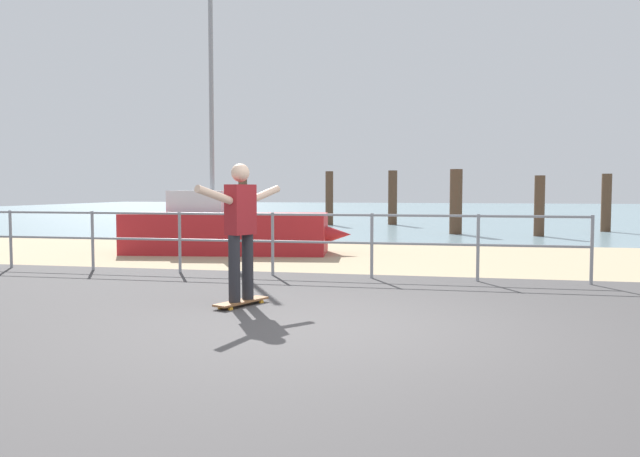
{
  "coord_description": "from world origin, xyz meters",
  "views": [
    {
      "loc": [
        1.0,
        -6.23,
        1.42
      ],
      "look_at": [
        -0.74,
        2.0,
        0.9
      ],
      "focal_mm": 35.23,
      "sensor_mm": 36.0,
      "label": 1
    }
  ],
  "objects": [
    {
      "name": "railing_fence",
      "position": [
        -2.69,
        3.6,
        0.7
      ],
      "size": [
        11.46,
        0.05,
        1.05
      ],
      "color": "gray",
      "rests_on": "ground"
    },
    {
      "name": "groyne_post_4",
      "position": [
        3.55,
        13.57,
        0.92
      ],
      "size": [
        0.31,
        0.31,
        1.85
      ],
      "primitive_type": "cylinder",
      "color": "#513826",
      "rests_on": "ground"
    },
    {
      "name": "ground_plane",
      "position": [
        0.0,
        -1.0,
        0.0
      ],
      "size": [
        24.0,
        10.0,
        0.04
      ],
      "primitive_type": "cube",
      "color": "#474444",
      "rests_on": "ground"
    },
    {
      "name": "groyne_post_2",
      "position": [
        -1.35,
        18.91,
        1.09
      ],
      "size": [
        0.36,
        0.36,
        2.18
      ],
      "primitive_type": "cylinder",
      "color": "#513826",
      "rests_on": "ground"
    },
    {
      "name": "groyne_post_3",
      "position": [
        1.1,
        14.01,
        1.03
      ],
      "size": [
        0.39,
        0.39,
        2.06
      ],
      "primitive_type": "cylinder",
      "color": "#513826",
      "rests_on": "ground"
    },
    {
      "name": "skateboard",
      "position": [
        -1.49,
        0.92,
        0.07
      ],
      "size": [
        0.49,
        0.82,
        0.08
      ],
      "color": "brown",
      "rests_on": "ground"
    },
    {
      "name": "beach_strip",
      "position": [
        0.0,
        7.0,
        0.0
      ],
      "size": [
        24.0,
        6.0,
        0.04
      ],
      "primitive_type": "cube",
      "color": "tan",
      "rests_on": "ground"
    },
    {
      "name": "groyne_post_1",
      "position": [
        -3.81,
        18.27,
        1.07
      ],
      "size": [
        0.31,
        0.31,
        2.15
      ],
      "primitive_type": "cylinder",
      "color": "#513826",
      "rests_on": "ground"
    },
    {
      "name": "groyne_post_5",
      "position": [
        6.0,
        16.17,
        0.97
      ],
      "size": [
        0.32,
        0.32,
        1.95
      ],
      "primitive_type": "cylinder",
      "color": "#513826",
      "rests_on": "ground"
    },
    {
      "name": "sea_surface",
      "position": [
        0.0,
        35.0,
        0.0
      ],
      "size": [
        72.0,
        50.0,
        0.04
      ],
      "primitive_type": "cube",
      "color": "#75939E",
      "rests_on": "ground"
    },
    {
      "name": "groyne_post_0",
      "position": [
        -6.26,
        14.89,
        0.95
      ],
      "size": [
        0.31,
        0.31,
        1.9
      ],
      "primitive_type": "cylinder",
      "color": "#513826",
      "rests_on": "ground"
    },
    {
      "name": "skateboarder",
      "position": [
        -1.49,
        0.92,
        1.02
      ],
      "size": [
        0.64,
        1.37,
        1.65
      ],
      "color": "#26262B",
      "rests_on": "skateboard"
    },
    {
      "name": "sailboat",
      "position": [
        -3.72,
        6.83,
        0.53
      ],
      "size": [
        5.05,
        1.98,
        5.73
      ],
      "color": "#B21E23",
      "rests_on": "ground"
    }
  ]
}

